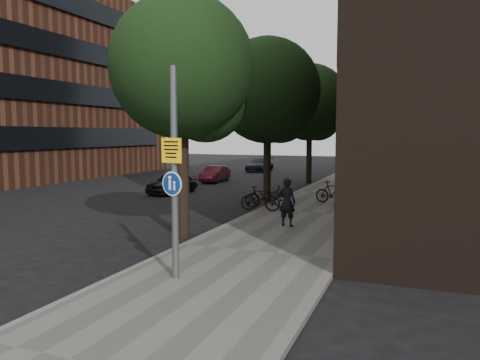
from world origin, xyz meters
The scene contains 15 objects.
ground centered at (0.00, 0.00, 0.00)m, with size 120.00×120.00×0.00m, color black.
sidewalk centered at (0.25, 10.00, 0.06)m, with size 4.50×60.00×0.12m, color slate.
curb_edge centered at (-2.00, 10.00, 0.07)m, with size 0.15×60.00×0.13m, color slate.
street_tree_near centered at (-2.53, 4.64, 5.11)m, with size 4.40×4.40×7.50m.
street_tree_mid centered at (-2.53, 13.14, 5.11)m, with size 5.00×5.00×7.80m.
street_tree_far centered at (-2.53, 22.14, 5.11)m, with size 5.00×5.00×7.80m.
signpost centered at (-0.67, 0.48, 2.43)m, with size 0.52×0.15×4.57m.
pedestrian centered at (0.05, 6.99, 0.94)m, with size 0.60×0.39×1.65m, color black.
parked_bike_facade_near centered at (2.00, 10.26, 0.60)m, with size 0.64×1.83×0.96m, color black.
parked_bike_facade_far centered at (0.61, 12.69, 0.62)m, with size 0.47×1.66×1.00m, color black.
parked_bike_curb_near centered at (-1.80, 10.51, 0.61)m, with size 0.65×1.87×0.98m, color black.
parked_bike_curb_far centered at (-1.80, 9.63, 0.62)m, with size 0.47×1.67×1.00m, color black.
parked_car_near centered at (-8.42, 14.14, 0.60)m, with size 1.41×3.49×1.19m, color black.
parked_car_mid centered at (-8.74, 20.59, 0.54)m, with size 1.14×3.28×1.08m, color #51171F.
parked_car_far centered at (-8.89, 30.48, 0.58)m, with size 1.63×4.00×1.16m, color #1B2031.
Camera 1 is at (4.25, -8.33, 3.27)m, focal length 35.00 mm.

